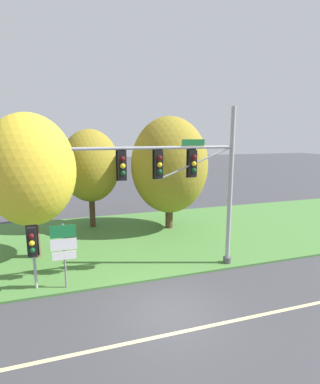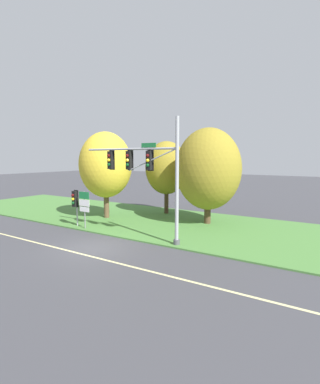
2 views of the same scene
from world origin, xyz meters
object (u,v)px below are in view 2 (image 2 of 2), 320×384
Objects in this scene: tree_behind_signpost at (208,169)px; tree_left_of_mast at (167,168)px; route_sign_post at (84,204)px; tree_nearest_road at (106,165)px; pedestrian_signal_near_kerb at (75,201)px; traffic_signal_mast at (147,169)px.

tree_left_of_mast is at bearing 159.31° from tree_behind_signpost.
tree_nearest_road reaches higher than route_sign_post.
pedestrian_signal_near_kerb is 1.24m from route_sign_post.
tree_behind_signpost reaches higher than tree_nearest_road.
tree_left_of_mast reaches higher than route_sign_post.
traffic_signal_mast is 6.25m from route_sign_post.
tree_nearest_road reaches higher than pedestrian_signal_near_kerb.
tree_nearest_road is at bearing -162.40° from tree_behind_signpost.
traffic_signal_mast is at bearing -0.34° from pedestrian_signal_near_kerb.
tree_nearest_road is 1.10× the size of tree_left_of_mast.
route_sign_post is 5.05m from tree_nearest_road.
tree_behind_signpost is (8.47, 2.69, -0.26)m from tree_nearest_road.
pedestrian_signal_near_kerb is at bearing 179.66° from traffic_signal_mast.
route_sign_post is (1.21, -0.18, -0.14)m from pedestrian_signal_near_kerb.
pedestrian_signal_near_kerb is 0.99× the size of route_sign_post.
tree_nearest_road is (-1.47, 3.94, 2.79)m from route_sign_post.
traffic_signal_mast is 6.63m from tree_behind_signpost.
pedestrian_signal_near_kerb is at bearing -110.52° from tree_left_of_mast.
tree_nearest_road is at bearing 151.86° from traffic_signal_mast.
route_sign_post is at bearing -102.63° from tree_left_of_mast.
tree_behind_signpost is at bearing -20.69° from tree_left_of_mast.
tree_left_of_mast is (1.91, 8.54, 2.46)m from route_sign_post.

